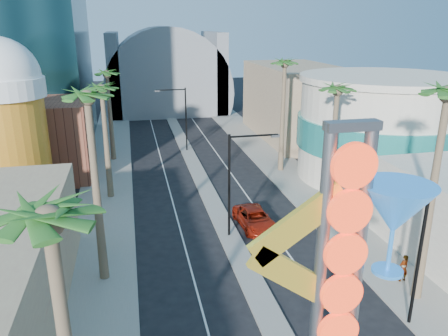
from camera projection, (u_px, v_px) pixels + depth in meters
sidewalk_west at (107, 179)px, 45.18m from camera, size 5.00×100.00×0.15m
sidewalk_east at (282, 167)px, 49.01m from camera, size 5.00×100.00×0.15m
median at (194, 165)px, 49.88m from camera, size 1.60×84.00×0.15m
brick_filler_west at (41, 139)px, 45.42m from camera, size 10.00×10.00×8.00m
filler_east at (296, 102)px, 60.83m from camera, size 10.00×20.00×10.00m
beer_mug at (5, 118)px, 36.58m from camera, size 7.00×7.00×14.50m
turquoise_building at (379, 128)px, 44.46m from camera, size 16.60×16.60×10.60m
canopy at (166, 87)px, 80.08m from camera, size 22.00×16.00×22.00m
neon_sign at (361, 267)px, 15.27m from camera, size 6.53×2.60×12.55m
streetlight_0 at (237, 176)px, 31.78m from camera, size 3.79×0.25×8.00m
streetlight_1 at (181, 113)px, 53.82m from camera, size 3.79×0.25×8.00m
streetlight_2 at (413, 245)px, 21.91m from camera, size 3.45×0.25×8.00m
palm_0 at (51, 241)px, 11.57m from camera, size 2.40×2.40×11.70m
palm_1 at (88, 110)px, 24.28m from camera, size 2.40×2.40×12.70m
palm_2 at (102, 96)px, 37.68m from camera, size 2.40×2.40×11.20m
palm_3 at (107, 79)px, 48.81m from camera, size 2.40×2.40×11.20m
palm_5 at (446, 109)px, 22.20m from camera, size 2.40×2.40×13.20m
palm_6 at (337, 98)px, 33.75m from camera, size 2.40×2.40×11.70m
palm_7 at (285, 71)px, 44.60m from camera, size 2.40×2.40×12.70m
red_pickup at (255, 219)px, 34.48m from camera, size 2.74×5.39×1.46m
pedestrian_a at (403, 268)px, 26.95m from camera, size 0.72×0.54×1.80m
pedestrian_b at (351, 246)px, 29.84m from camera, size 0.80×0.64×1.60m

